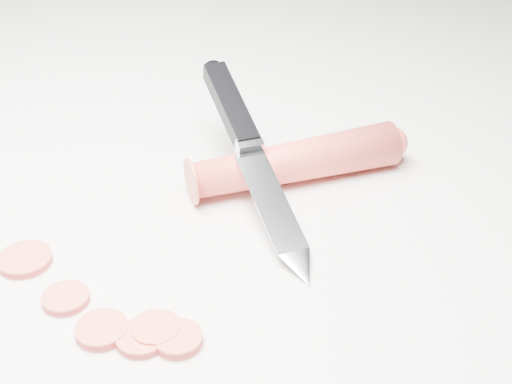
# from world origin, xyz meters

# --- Properties ---
(ground) EXTENTS (2.40, 2.40, 0.00)m
(ground) POSITION_xyz_m (0.00, 0.00, 0.00)
(ground) COLOR white
(ground) RESTS_ON ground
(carrot) EXTENTS (0.16, 0.13, 0.03)m
(carrot) POSITION_xyz_m (0.09, 0.10, 0.02)
(carrot) COLOR red
(carrot) RESTS_ON ground
(carrot_slice_1) EXTENTS (0.03, 0.03, 0.01)m
(carrot_slice_1) POSITION_xyz_m (0.01, -0.10, 0.00)
(carrot_slice_1) COLOR #DF523F
(carrot_slice_1) RESTS_ON ground
(carrot_slice_2) EXTENTS (0.03, 0.03, 0.01)m
(carrot_slice_2) POSITION_xyz_m (0.04, -0.09, 0.00)
(carrot_slice_2) COLOR #DF523F
(carrot_slice_2) RESTS_ON ground
(carrot_slice_3) EXTENTS (0.03, 0.03, 0.01)m
(carrot_slice_3) POSITION_xyz_m (0.06, -0.10, 0.00)
(carrot_slice_3) COLOR #DF523F
(carrot_slice_3) RESTS_ON ground
(carrot_slice_4) EXTENTS (0.03, 0.03, 0.01)m
(carrot_slice_4) POSITION_xyz_m (0.03, -0.10, 0.00)
(carrot_slice_4) COLOR #DF523F
(carrot_slice_4) RESTS_ON ground
(carrot_slice_5) EXTENTS (0.04, 0.04, 0.01)m
(carrot_slice_5) POSITION_xyz_m (-0.07, -0.05, 0.00)
(carrot_slice_5) COLOR #DF523F
(carrot_slice_5) RESTS_ON ground
(carrot_slice_6) EXTENTS (0.03, 0.03, 0.01)m
(carrot_slice_6) POSITION_xyz_m (-0.03, -0.08, 0.00)
(carrot_slice_6) COLOR #DF523F
(carrot_slice_6) RESTS_ON ground
(kitchen_knife) EXTENTS (0.15, 0.20, 0.08)m
(kitchen_knife) POSITION_xyz_m (0.06, 0.07, 0.04)
(kitchen_knife) COLOR #B8BBC0
(kitchen_knife) RESTS_ON ground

